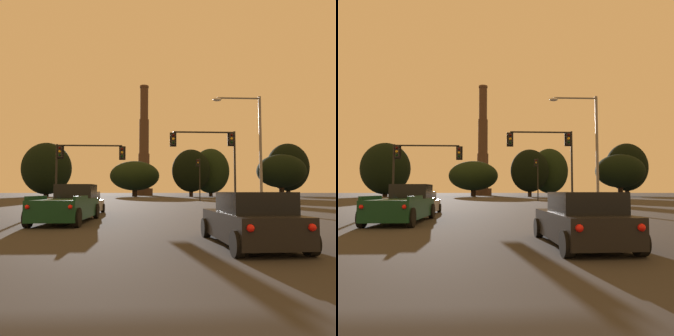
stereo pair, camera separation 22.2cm
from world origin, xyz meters
TOP-DOWN VIEW (x-y plane):
  - hatchback_left_lane_front at (-3.51, 21.19)m, footprint 1.97×4.13m
  - pickup_truck_left_lane_second at (-3.31, 15.89)m, footprint 2.23×5.52m
  - hatchback_right_lane_third at (3.27, 8.69)m, footprint 2.07×4.17m
  - traffic_light_overhead_left at (-5.68, 29.34)m, footprint 6.28×0.50m
  - traffic_light_far_right at (8.22, 51.04)m, footprint 0.78×0.50m
  - traffic_light_overhead_right at (6.10, 27.99)m, footprint 5.87×0.50m
  - street_lamp at (8.01, 23.19)m, footprint 3.58×0.36m
  - smokestack at (-1.79, 117.40)m, footprint 6.41×6.41m
  - treeline_center_left at (41.11, 94.34)m, footprint 12.33×11.10m
  - treeline_center_right at (35.68, 85.86)m, footprint 13.08×11.77m
  - treeline_left_mid at (-27.99, 91.52)m, footprint 13.39×12.05m
  - treeline_far_right at (-3.83, 92.13)m, footprint 13.84×12.46m
  - treeline_right_mid at (17.26, 89.79)m, footprint 10.36×9.32m
  - treeline_far_left at (11.18, 84.87)m, footprint 10.02×9.02m

SIDE VIEW (x-z plane):
  - hatchback_left_lane_front at x=-3.51m, z-range -0.05..1.38m
  - hatchback_right_lane_third at x=3.27m, z-range -0.05..1.38m
  - pickup_truck_left_lane_second at x=-3.31m, z-range -0.11..1.71m
  - traffic_light_far_right at x=8.22m, z-range 1.01..7.64m
  - traffic_light_overhead_left at x=-5.68m, z-range 1.53..7.18m
  - traffic_light_overhead_right at x=6.10m, z-range 1.78..8.49m
  - street_lamp at x=8.01m, z-range 1.01..9.44m
  - treeline_far_right at x=-3.83m, z-range 0.83..10.77m
  - treeline_far_left at x=11.18m, z-range 0.63..13.06m
  - treeline_center_right at x=35.68m, z-range 1.19..12.56m
  - treeline_right_mid at x=17.26m, z-range 0.44..13.76m
  - treeline_left_mid at x=-27.99m, z-range 0.29..15.15m
  - treeline_center_left at x=41.11m, z-range 0.77..16.39m
  - smokestack at x=-1.79m, z-range -4.30..35.63m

